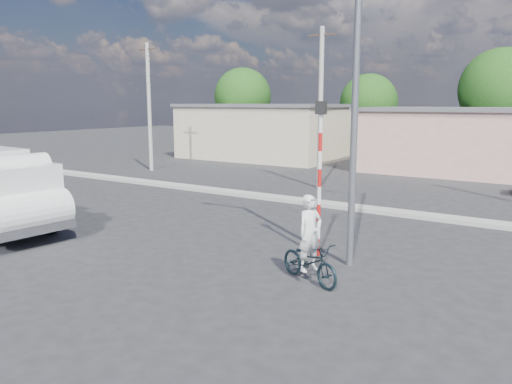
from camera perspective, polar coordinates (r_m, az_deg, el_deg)
The scene contains 8 objects.
ground_plane at distance 15.00m, azimuth -6.65°, elevation -6.62°, with size 120.00×120.00×0.00m, color #272729.
median at distance 21.52m, azimuth 7.20°, elevation -1.27°, with size 40.00×0.80×0.16m, color #99968E.
bicycle at distance 12.28m, azimuth 6.14°, elevation -7.93°, with size 0.68×1.95×1.02m, color black.
cyclist at distance 12.15m, azimuth 6.17°, elevation -6.05°, with size 0.68×0.45×1.86m, color silver.
traffic_pole at distance 13.96m, azimuth 7.30°, elevation 3.01°, with size 0.28×0.18×4.36m.
streetlight at distance 13.21m, azimuth 10.69°, elevation 12.81°, with size 2.34×0.22×9.00m.
building_row at distance 34.01m, azimuth 19.60°, elevation 5.89°, with size 37.80×7.30×4.44m.
utility_poles at distance 23.72m, azimuth 18.97°, elevation 9.02°, with size 35.40×0.24×8.00m.
Camera 1 is at (9.32, -10.93, 4.31)m, focal length 35.00 mm.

